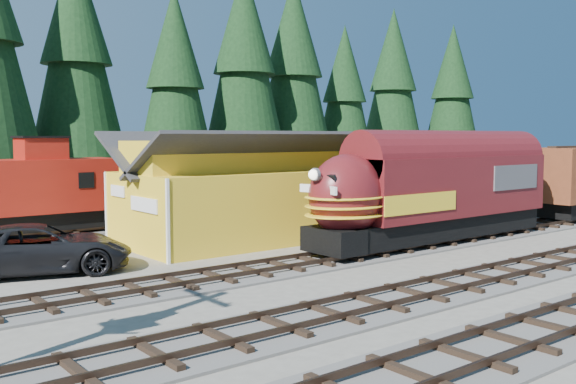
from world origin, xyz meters
TOP-DOWN VIEW (x-y plane):
  - ground at (0.00, 0.00)m, footprint 120.00×120.00m
  - track_siding at (10.00, 4.00)m, footprint 68.00×3.20m
  - depot at (-0.00, 10.50)m, footprint 12.80×7.00m
  - conifer_backdrop at (6.01, 24.27)m, footprint 79.36×23.85m
  - locomotive at (5.52, 4.00)m, footprint 14.70×2.92m
  - caboose at (-8.32, 18.00)m, footprint 8.90×2.58m
  - pickup_truck_a at (-10.52, 8.95)m, footprint 7.24×4.90m

SIDE VIEW (x-z plane):
  - ground at x=0.00m, z-range 0.00..0.00m
  - track_siding at x=10.00m, z-range -0.11..0.22m
  - pickup_truck_a at x=-10.52m, z-range 0.00..1.84m
  - caboose at x=-8.32m, z-range 0.02..4.65m
  - locomotive at x=5.52m, z-range 0.37..4.36m
  - depot at x=0.00m, z-range 0.31..5.61m
  - conifer_backdrop at x=6.01m, z-range 1.69..18.47m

